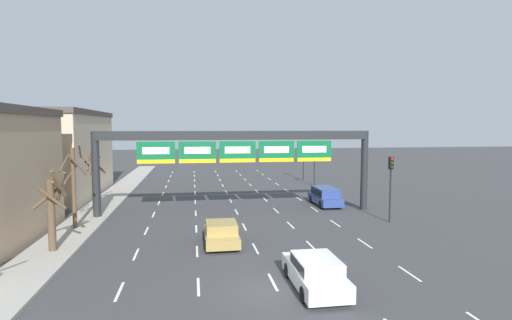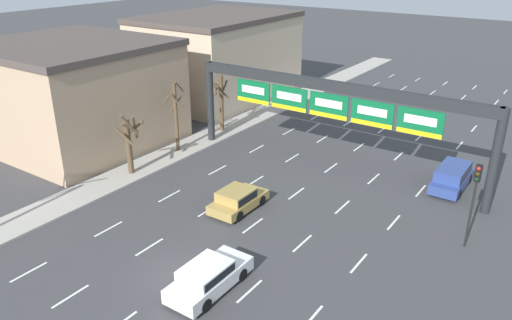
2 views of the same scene
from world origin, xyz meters
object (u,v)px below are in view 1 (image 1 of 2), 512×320
object	(u,v)px
tree_bare_second	(53,207)
tree_bare_furthest	(74,184)
sign_gantry	(237,148)
tree_bare_closest	(94,176)
car_gold	(221,232)
traffic_light_near_gantry	(304,153)
car_white	(315,271)
suv_blue	(325,195)
traffic_light_far_end	(314,160)
traffic_light_mid_block	(391,176)

from	to	relation	value
tree_bare_second	tree_bare_furthest	size ratio (longest dim) A/B	0.80
sign_gantry	tree_bare_closest	world-z (taller)	sign_gantry
tree_bare_closest	sign_gantry	bearing A→B (deg)	-11.36
sign_gantry	car_gold	size ratio (longest dim) A/B	5.53
traffic_light_near_gantry	tree_bare_second	world-z (taller)	traffic_light_near_gantry
car_white	traffic_light_near_gantry	distance (m)	35.36
sign_gantry	tree_bare_closest	distance (m)	11.85
tree_bare_closest	tree_bare_furthest	world-z (taller)	tree_bare_closest
suv_blue	tree_bare_furthest	size ratio (longest dim) A/B	0.81
sign_gantry	traffic_light_far_end	size ratio (longest dim) A/B	5.26
traffic_light_near_gantry	traffic_light_far_end	size ratio (longest dim) A/B	1.22
suv_blue	traffic_light_far_end	size ratio (longest dim) A/B	1.10
tree_bare_second	tree_bare_furthest	world-z (taller)	tree_bare_furthest
sign_gantry	tree_bare_closest	bearing A→B (deg)	168.64
traffic_light_mid_block	tree_bare_furthest	world-z (taller)	tree_bare_furthest
traffic_light_mid_block	tree_bare_furthest	bearing A→B (deg)	176.57
car_white	tree_bare_furthest	size ratio (longest dim) A/B	0.80
tree_bare_closest	tree_bare_second	bearing A→B (deg)	-88.16
car_gold	traffic_light_near_gantry	bearing A→B (deg)	64.96
sign_gantry	traffic_light_far_end	distance (m)	17.51
traffic_light_far_end	tree_bare_second	world-z (taller)	tree_bare_second
traffic_light_mid_block	tree_bare_second	size ratio (longest dim) A/B	1.06
car_gold	traffic_light_far_end	distance (m)	25.38
car_gold	traffic_light_mid_block	size ratio (longest dim) A/B	0.83
tree_bare_closest	traffic_light_near_gantry	bearing A→B (deg)	36.63
traffic_light_mid_block	tree_bare_second	distance (m)	22.04
traffic_light_near_gantry	traffic_light_mid_block	bearing A→B (deg)	-90.26
tree_bare_closest	tree_bare_second	world-z (taller)	tree_bare_closest
traffic_light_far_end	tree_bare_furthest	xyz separation A→B (m)	(-22.02, -17.00, 0.15)
car_white	car_gold	distance (m)	7.87
suv_blue	traffic_light_mid_block	size ratio (longest dim) A/B	0.96
traffic_light_mid_block	suv_blue	bearing A→B (deg)	110.33
sign_gantry	tree_bare_furthest	bearing A→B (deg)	-163.85
tree_bare_furthest	tree_bare_second	bearing A→B (deg)	-86.54
suv_blue	car_gold	distance (m)	14.50
suv_blue	tree_bare_second	size ratio (longest dim) A/B	1.02
traffic_light_mid_block	tree_bare_second	world-z (taller)	traffic_light_mid_block
traffic_light_far_end	tree_bare_furthest	bearing A→B (deg)	-142.33
tree_bare_closest	car_gold	bearing A→B (deg)	-47.89
suv_blue	sign_gantry	bearing A→B (deg)	-164.27
traffic_light_mid_block	tree_bare_furthest	distance (m)	22.05
sign_gantry	tree_bare_furthest	size ratio (longest dim) A/B	3.89
tree_bare_second	traffic_light_mid_block	bearing A→B (deg)	9.75
car_white	traffic_light_mid_block	distance (m)	14.21
suv_blue	tree_bare_furthest	bearing A→B (deg)	-164.02
car_white	traffic_light_far_end	bearing A→B (deg)	72.76
traffic_light_near_gantry	suv_blue	bearing A→B (deg)	-99.17
car_white	tree_bare_furthest	distance (m)	17.87
car_white	tree_bare_closest	world-z (taller)	tree_bare_closest
tree_bare_closest	tree_bare_second	xyz separation A→B (m)	(0.34, -10.63, -0.45)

